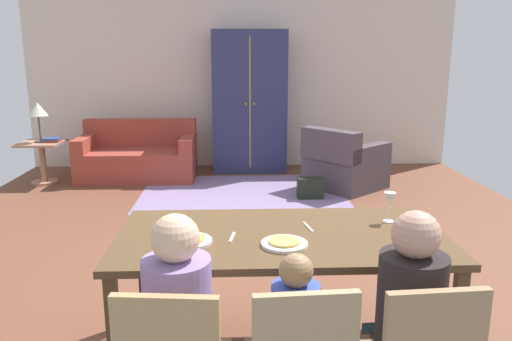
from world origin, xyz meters
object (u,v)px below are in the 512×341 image
person_woman (405,333)px  armoire (249,102)px  armchair (343,165)px  person_man (181,339)px  dining_table (281,245)px  table_lamp (38,111)px  wine_glass (390,201)px  side_table (42,156)px  handbag (310,188)px  couch (138,157)px  book_lower (52,141)px  plate_near_man (189,241)px  book_upper (51,139)px  plate_near_child (284,244)px

person_woman → armoire: size_ratio=0.53×
armchair → armoire: size_ratio=0.57×
person_man → dining_table: bearing=52.1°
armchair → armoire: bearing=137.2°
table_lamp → wine_glass: bearing=-48.1°
person_man → side_table: person_man is taller
person_man → table_lamp: (-2.41, 4.84, 0.50)m
handbag → side_table: bearing=165.9°
couch → handbag: size_ratio=5.10×
person_man → person_woman: size_ratio=1.00×
person_man → table_lamp: table_lamp is taller
wine_glass → side_table: wine_glass is taller
table_lamp → book_lower: size_ratio=2.45×
plate_near_man → book_upper: bearing=117.8°
book_lower → person_woman: bearing=-55.9°
dining_table → person_woman: bearing=-52.1°
person_man → armchair: size_ratio=0.92×
plate_near_child → handbag: plate_near_child is taller
plate_near_man → book_lower: plate_near_man is taller
armoire → side_table: armoire is taller
side_table → book_upper: book_upper is taller
armoire → plate_near_man: bearing=-95.4°
person_woman → table_lamp: bearing=125.4°
person_man → person_woman: same height
plate_near_child → wine_glass: wine_glass is taller
plate_near_man → wine_glass: bearing=14.2°
armoire → book_lower: size_ratio=9.55×
wine_glass → side_table: (-3.59, 4.00, -0.52)m
armoire → book_lower: bearing=-165.9°
couch → book_upper: bearing=-167.1°
couch → side_table: couch is taller
plate_near_child → table_lamp: table_lamp is taller
couch → handbag: couch is taller
plate_near_child → side_table: (-2.92, 4.36, -0.39)m
plate_near_child → side_table: plate_near_child is taller
dining_table → plate_near_child: plate_near_child is taller
plate_near_child → person_man: (-0.51, -0.48, -0.26)m
plate_near_man → person_man: size_ratio=0.23×
person_man → side_table: bearing=116.5°
person_man → book_lower: bearing=115.1°
armoire → book_lower: 2.85m
dining_table → handbag: (0.67, 3.28, -0.56)m
person_man → book_lower: 5.35m
armchair → book_upper: bearing=173.7°
plate_near_man → side_table: 4.95m
side_table → book_lower: bearing=3.1°
plate_near_child → person_woman: (0.51, -0.48, -0.26)m
dining_table → armoire: size_ratio=0.89×
handbag → plate_near_child: bearing=-100.9°
plate_near_child → table_lamp: (-2.92, 4.36, 0.24)m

